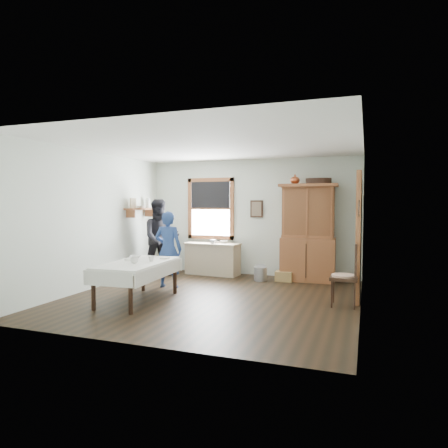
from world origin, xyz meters
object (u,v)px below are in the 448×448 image
(dining_table, at_px, (138,282))
(work_counter, at_px, (213,259))
(figure_dark, at_px, (161,241))
(pail, at_px, (260,274))
(china_hutch, at_px, (308,233))
(woman_blue, at_px, (168,252))
(spindle_chair, at_px, (344,275))
(wicker_basket, at_px, (284,276))

(dining_table, bearing_deg, work_counter, 84.37)
(figure_dark, bearing_deg, pail, -32.99)
(china_hutch, xyz_separation_m, dining_table, (-2.50, -2.81, -0.71))
(china_hutch, distance_m, woman_blue, 3.02)
(dining_table, xyz_separation_m, figure_dark, (-0.75, 2.19, 0.48))
(dining_table, bearing_deg, woman_blue, 91.58)
(dining_table, distance_m, spindle_chair, 3.46)
(woman_blue, bearing_deg, spindle_chair, 167.27)
(china_hutch, relative_size, pail, 6.98)
(china_hutch, height_order, dining_table, china_hutch)
(spindle_chair, bearing_deg, dining_table, -165.46)
(china_hutch, relative_size, dining_table, 1.24)
(woman_blue, bearing_deg, work_counter, -107.86)
(wicker_basket, bearing_deg, spindle_chair, -52.79)
(work_counter, xyz_separation_m, woman_blue, (-0.31, -1.63, 0.33))
(dining_table, bearing_deg, figure_dark, 108.92)
(work_counter, relative_size, spindle_chair, 1.27)
(pail, relative_size, wicker_basket, 0.82)
(china_hutch, bearing_deg, wicker_basket, -157.15)
(work_counter, relative_size, woman_blue, 0.92)
(wicker_basket, bearing_deg, work_counter, 172.52)
(dining_table, relative_size, spindle_chair, 1.66)
(dining_table, xyz_separation_m, pail, (1.53, 2.47, -0.19))
(wicker_basket, distance_m, figure_dark, 2.90)
(wicker_basket, height_order, figure_dark, figure_dark)
(spindle_chair, bearing_deg, woman_blue, 174.50)
(work_counter, xyz_separation_m, pail, (1.25, -0.35, -0.22))
(dining_table, bearing_deg, wicker_basket, 51.94)
(china_hutch, distance_m, figure_dark, 3.31)
(woman_blue, bearing_deg, wicker_basket, -152.89)
(dining_table, relative_size, figure_dark, 1.03)
(china_hutch, bearing_deg, work_counter, 177.58)
(spindle_chair, distance_m, wicker_basket, 2.22)
(dining_table, distance_m, wicker_basket, 3.30)
(dining_table, xyz_separation_m, woman_blue, (-0.03, 1.19, 0.37))
(spindle_chair, height_order, pail, spindle_chair)
(china_hutch, xyz_separation_m, woman_blue, (-2.53, -1.62, -0.34))
(spindle_chair, bearing_deg, pail, 138.59)
(work_counter, height_order, china_hutch, china_hutch)
(spindle_chair, xyz_separation_m, woman_blue, (-3.38, 0.34, 0.19))
(pail, height_order, wicker_basket, pail)
(spindle_chair, bearing_deg, wicker_basket, 127.40)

